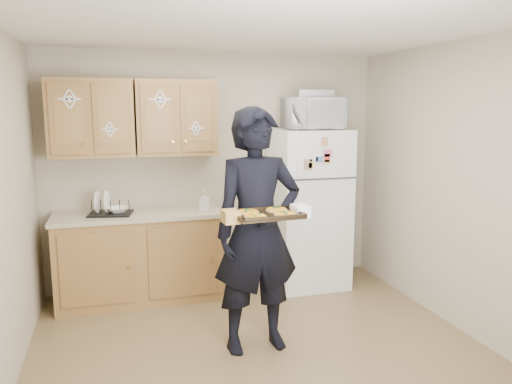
# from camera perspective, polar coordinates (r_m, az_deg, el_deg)

# --- Properties ---
(floor) EXTENTS (3.60, 3.60, 0.00)m
(floor) POSITION_cam_1_polar(r_m,az_deg,el_deg) (4.14, 0.79, -18.16)
(floor) COLOR brown
(floor) RESTS_ON ground
(ceiling) EXTENTS (3.60, 3.60, 0.00)m
(ceiling) POSITION_cam_1_polar(r_m,az_deg,el_deg) (3.70, 0.89, 18.50)
(ceiling) COLOR white
(ceiling) RESTS_ON wall_back
(wall_back) EXTENTS (3.60, 0.04, 2.50)m
(wall_back) POSITION_cam_1_polar(r_m,az_deg,el_deg) (5.45, -4.70, 2.46)
(wall_back) COLOR #B4AA92
(wall_back) RESTS_ON floor
(wall_front) EXTENTS (3.60, 0.04, 2.50)m
(wall_front) POSITION_cam_1_polar(r_m,az_deg,el_deg) (2.12, 15.40, -9.46)
(wall_front) COLOR #B4AA92
(wall_front) RESTS_ON floor
(wall_right) EXTENTS (0.04, 3.60, 2.50)m
(wall_right) POSITION_cam_1_polar(r_m,az_deg,el_deg) (4.58, 22.94, 0.34)
(wall_right) COLOR #B4AA92
(wall_right) RESTS_ON floor
(refrigerator) EXTENTS (0.75, 0.70, 1.70)m
(refrigerator) POSITION_cam_1_polar(r_m,az_deg,el_deg) (5.44, 6.01, -1.85)
(refrigerator) COLOR white
(refrigerator) RESTS_ON floor
(base_cabinet) EXTENTS (1.60, 0.60, 0.86)m
(base_cabinet) POSITION_cam_1_polar(r_m,az_deg,el_deg) (5.20, -13.14, -7.35)
(base_cabinet) COLOR brown
(base_cabinet) RESTS_ON floor
(countertop) EXTENTS (1.64, 0.64, 0.04)m
(countertop) POSITION_cam_1_polar(r_m,az_deg,el_deg) (5.09, -13.34, -2.50)
(countertop) COLOR #C3BA96
(countertop) RESTS_ON base_cabinet
(upper_cab_left) EXTENTS (0.80, 0.33, 0.75)m
(upper_cab_left) POSITION_cam_1_polar(r_m,az_deg,el_deg) (5.12, -18.35, 8.00)
(upper_cab_left) COLOR brown
(upper_cab_left) RESTS_ON wall_back
(upper_cab_right) EXTENTS (0.80, 0.33, 0.75)m
(upper_cab_right) POSITION_cam_1_polar(r_m,az_deg,el_deg) (5.15, -9.12, 8.37)
(upper_cab_right) COLOR brown
(upper_cab_right) RESTS_ON wall_back
(cereal_box) EXTENTS (0.20, 0.07, 0.32)m
(cereal_box) POSITION_cam_1_polar(r_m,az_deg,el_deg) (6.02, 9.61, -7.57)
(cereal_box) COLOR #E3D050
(cereal_box) RESTS_ON floor
(person) EXTENTS (0.74, 0.51, 1.94)m
(person) POSITION_cam_1_polar(r_m,az_deg,el_deg) (3.93, 0.17, -4.50)
(person) COLOR black
(person) RESTS_ON floor
(baking_tray) EXTENTS (0.51, 0.39, 0.04)m
(baking_tray) POSITION_cam_1_polar(r_m,az_deg,el_deg) (3.60, 1.19, -2.65)
(baking_tray) COLOR black
(baking_tray) RESTS_ON person
(pizza_front_left) EXTENTS (0.16, 0.16, 0.02)m
(pizza_front_left) POSITION_cam_1_polar(r_m,az_deg,el_deg) (3.48, -0.05, -2.77)
(pizza_front_left) COLOR orange
(pizza_front_left) RESTS_ON baking_tray
(pizza_front_right) EXTENTS (0.16, 0.16, 0.02)m
(pizza_front_right) POSITION_cam_1_polar(r_m,az_deg,el_deg) (3.57, 3.35, -2.50)
(pizza_front_right) COLOR orange
(pizza_front_right) RESTS_ON baking_tray
(pizza_back_left) EXTENTS (0.16, 0.16, 0.02)m
(pizza_back_left) POSITION_cam_1_polar(r_m,az_deg,el_deg) (3.63, -0.93, -2.26)
(pizza_back_left) COLOR orange
(pizza_back_left) RESTS_ON baking_tray
(pizza_back_right) EXTENTS (0.16, 0.16, 0.02)m
(pizza_back_right) POSITION_cam_1_polar(r_m,az_deg,el_deg) (3.71, 2.36, -2.01)
(pizza_back_right) COLOR orange
(pizza_back_right) RESTS_ON baking_tray
(microwave) EXTENTS (0.60, 0.41, 0.33)m
(microwave) POSITION_cam_1_polar(r_m,az_deg,el_deg) (5.29, 6.55, 8.89)
(microwave) COLOR white
(microwave) RESTS_ON refrigerator
(foil_pan) EXTENTS (0.40, 0.31, 0.08)m
(foil_pan) POSITION_cam_1_polar(r_m,az_deg,el_deg) (5.32, 6.66, 11.08)
(foil_pan) COLOR #BBBAC1
(foil_pan) RESTS_ON microwave
(dish_rack) EXTENTS (0.45, 0.37, 0.16)m
(dish_rack) POSITION_cam_1_polar(r_m,az_deg,el_deg) (5.04, -16.31, -1.61)
(dish_rack) COLOR black
(dish_rack) RESTS_ON countertop
(bowl) EXTENTS (0.25, 0.25, 0.05)m
(bowl) POSITION_cam_1_polar(r_m,az_deg,el_deg) (5.05, -15.54, -1.95)
(bowl) COLOR white
(bowl) RESTS_ON dish_rack
(soap_bottle) EXTENTS (0.11, 0.12, 0.20)m
(soap_bottle) POSITION_cam_1_polar(r_m,az_deg,el_deg) (5.02, -5.93, -1.07)
(soap_bottle) COLOR white
(soap_bottle) RESTS_ON countertop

